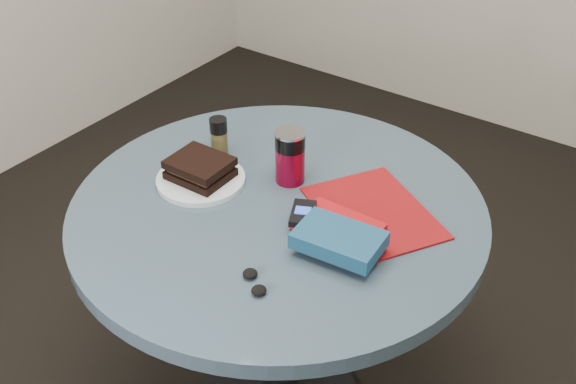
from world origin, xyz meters
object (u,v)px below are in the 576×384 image
Objects in this scene: table at (278,257)px; plate at (201,180)px; headphones at (254,282)px; novel at (339,240)px; pepper_grinder at (219,136)px; magazine at (374,213)px; soda_can at (290,157)px; red_book at (338,226)px; sandwich at (200,168)px; mp3_player at (303,213)px.

plate is (-0.21, -0.03, 0.17)m from table.
table is 0.33m from headphones.
headphones is at bearing -120.67° from novel.
novel is (0.21, -0.07, 0.20)m from table.
table is at bearing -20.70° from pepper_grinder.
pepper_grinder reaches higher than magazine.
red_book is (0.21, -0.11, -0.06)m from soda_can.
headphones is (-0.08, -0.36, 0.01)m from magazine.
sandwich reaches higher than magazine.
headphones is at bearing -63.80° from table.
soda_can reaches higher than table.
pepper_grinder is at bearing -178.78° from soda_can.
plate is at bearing 146.63° from headphones.
magazine reaches higher than table.
soda_can reaches higher than pepper_grinder.
plate is 0.39m from red_book.
soda_can reaches higher than novel.
table is 0.28m from plate.
red_book reaches higher than headphones.
novel reaches higher than table.
mp3_player is (0.09, -0.03, 0.19)m from table.
plate is at bearing -142.62° from soda_can.
magazine is at bearing 17.81° from plate.
table is 3.15× the size of magazine.
mp3_player is at bearing -19.45° from pepper_grinder.
table is 4.51× the size of plate.
sandwich is 0.14m from pepper_grinder.
red_book is at bearing -26.94° from soda_can.
mp3_player is (-0.13, 0.05, -0.01)m from novel.
magazine is at bearing 77.69° from headphones.
plate is 0.70× the size of magazine.
mp3_player is (0.31, 0.00, -0.01)m from sandwich.
red_book is 0.26m from headphones.
red_book reaches higher than plate.
headphones is at bearing -99.85° from red_book.
mp3_player reaches higher than red_book.
headphones is (0.04, -0.23, -0.02)m from mp3_player.
novel is (0.01, -0.17, 0.04)m from magazine.
novel is 0.13m from mp3_player.
novel is at bearing -5.12° from plate.
sandwich is 0.31m from mp3_player.
pepper_grinder is 0.99× the size of mp3_player.
magazine is at bearing 26.53° from table.
magazine is 1.70× the size of red_book.
novel is 1.75× the size of mp3_player.
sandwich is 1.37× the size of mp3_player.
headphones reaches higher than table.
mp3_player is at bearing 154.81° from novel.
red_book is (0.39, 0.03, -0.03)m from sandwich.
magazine is 3.51× the size of headphones.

